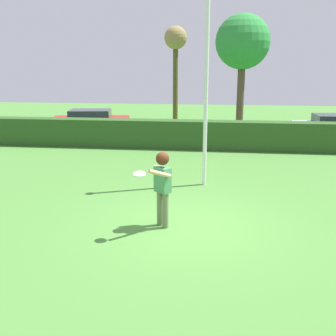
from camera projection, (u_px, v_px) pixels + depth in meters
ground_plane at (184, 227)px, 9.45m from camera, size 60.00×60.00×0.00m
person at (162, 181)px, 9.19m from camera, size 0.48×0.83×1.77m
frisbee at (140, 174)px, 8.57m from camera, size 0.26×0.26×0.07m
lamppost at (206, 79)px, 11.98m from camera, size 0.24×0.24×5.87m
hedge_row at (202, 135)px, 18.07m from camera, size 24.31×0.90×1.26m
parked_car_red at (90, 120)px, 22.49m from camera, size 4.41×2.33×1.25m
bare_elm_tree at (176, 44)px, 26.27m from camera, size 1.48×1.48×6.09m
birch_tree at (243, 43)px, 22.64m from camera, size 3.05×3.05×6.43m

